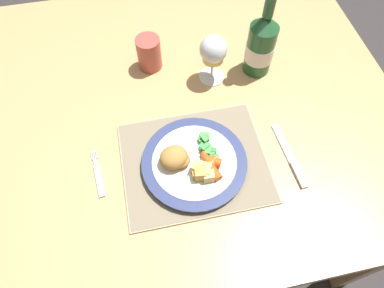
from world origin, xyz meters
name	(u,v)px	position (x,y,z in m)	size (l,w,h in m)	color
ground_plane	(182,202)	(0.00, 0.00, 0.00)	(6.00, 6.00, 0.00)	#383333
dining_table	(177,120)	(0.00, 0.00, 0.65)	(1.21, 1.02, 0.74)	tan
placemat	(195,162)	(0.01, -0.19, 0.74)	(0.35, 0.29, 0.01)	tan
dinner_plate	(194,163)	(0.01, -0.20, 0.76)	(0.25, 0.25, 0.02)	white
breaded_croquettes	(175,158)	(-0.04, -0.20, 0.79)	(0.08, 0.07, 0.04)	#B77F3D
green_beans_pile	(207,147)	(0.04, -0.18, 0.77)	(0.05, 0.09, 0.02)	#338438
glazed_carrots	(211,165)	(0.04, -0.23, 0.78)	(0.05, 0.08, 0.02)	orange
fork	(99,177)	(-0.22, -0.19, 0.74)	(0.03, 0.13, 0.01)	silver
table_knife	(292,160)	(0.24, -0.24, 0.74)	(0.03, 0.18, 0.01)	silver
wine_glass	(213,52)	(0.12, 0.07, 0.84)	(0.07, 0.07, 0.14)	silver
bottle	(261,44)	(0.25, 0.07, 0.83)	(0.08, 0.08, 0.27)	#23562D
roast_potatoes	(202,172)	(0.02, -0.24, 0.78)	(0.05, 0.05, 0.03)	#E5BC66
drinking_cup	(149,53)	(-0.05, 0.15, 0.79)	(0.07, 0.07, 0.10)	#B24C42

